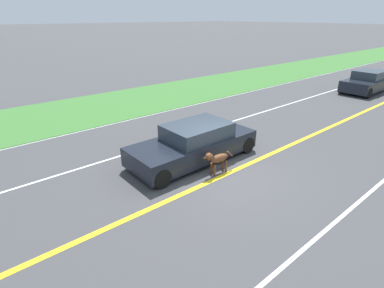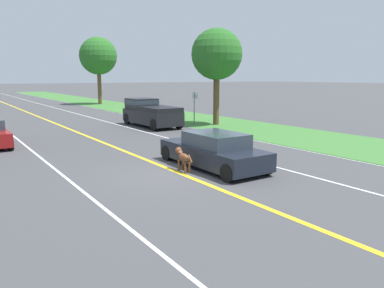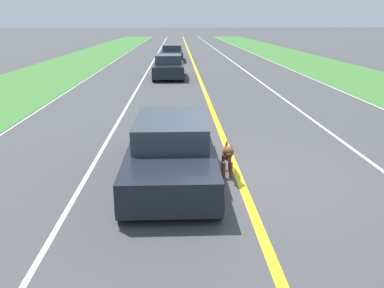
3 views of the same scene
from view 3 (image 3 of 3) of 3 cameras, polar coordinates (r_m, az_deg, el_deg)
ground_plane at (r=8.92m, az=6.87°, el=-4.36°), size 400.00×400.00×0.00m
centre_divider_line at (r=8.92m, az=6.87°, el=-4.33°), size 0.18×160.00×0.01m
lane_dash_same_dir at (r=9.06m, az=-15.63°, el=-4.54°), size 0.10×160.00×0.01m
lane_dash_oncoming at (r=10.07m, az=26.98°, el=-3.59°), size 0.10×160.00×0.01m
ego_car at (r=8.55m, az=-3.19°, el=-0.82°), size 1.90×4.70×1.32m
dog at (r=8.54m, az=5.43°, el=-1.58°), size 0.31×1.24×0.84m
car_trailing_near at (r=23.90m, az=-3.57°, el=11.62°), size 1.89×4.20×1.41m
car_trailing_mid at (r=34.40m, az=-3.06°, el=13.63°), size 1.93×4.77×1.38m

